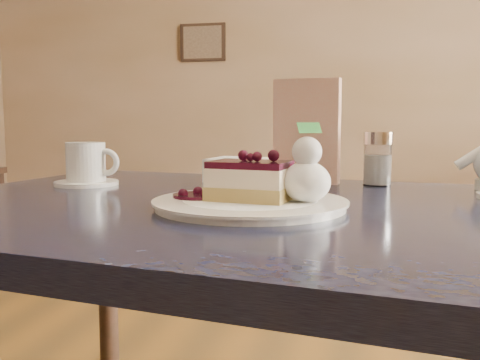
% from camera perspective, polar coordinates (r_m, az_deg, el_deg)
% --- Properties ---
extents(main_table, '(1.28, 0.95, 0.73)m').
position_cam_1_polar(main_table, '(0.86, 2.20, -7.58)').
color(main_table, '#1C213C').
rests_on(main_table, ground).
extents(dessert_plate, '(0.28, 0.28, 0.01)m').
position_cam_1_polar(dessert_plate, '(0.80, 1.08, -2.59)').
color(dessert_plate, white).
rests_on(dessert_plate, main_table).
extents(cheesecake_slice, '(0.13, 0.10, 0.06)m').
position_cam_1_polar(cheesecake_slice, '(0.79, 1.09, -0.10)').
color(cheesecake_slice, tan).
rests_on(cheesecake_slice, dessert_plate).
extents(whipped_cream, '(0.07, 0.07, 0.06)m').
position_cam_1_polar(whipped_cream, '(0.78, 7.11, -0.18)').
color(whipped_cream, white).
rests_on(whipped_cream, dessert_plate).
extents(berry_sauce, '(0.08, 0.08, 0.01)m').
position_cam_1_polar(berry_sauce, '(0.82, -4.48, -1.69)').
color(berry_sauce, black).
rests_on(berry_sauce, dessert_plate).
extents(coffee_set, '(0.14, 0.13, 0.09)m').
position_cam_1_polar(coffee_set, '(1.12, -15.99, 1.44)').
color(coffee_set, white).
rests_on(coffee_set, main_table).
extents(menu_card, '(0.14, 0.05, 0.22)m').
position_cam_1_polar(menu_card, '(1.12, 7.11, 5.17)').
color(menu_card, beige).
rests_on(menu_card, main_table).
extents(sugar_shaker, '(0.06, 0.06, 0.11)m').
position_cam_1_polar(sugar_shaker, '(1.11, 14.46, 2.27)').
color(sugar_shaker, white).
rests_on(sugar_shaker, main_table).
extents(napkin_stack, '(0.13, 0.13, 0.05)m').
position_cam_1_polar(napkin_stack, '(1.16, -0.18, 1.14)').
color(napkin_stack, white).
rests_on(napkin_stack, main_table).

